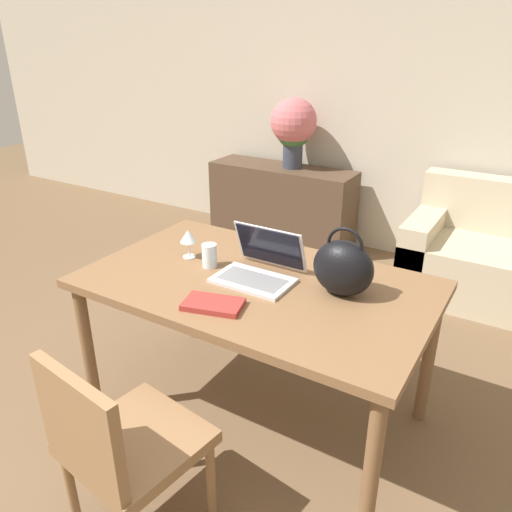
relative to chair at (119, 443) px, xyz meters
name	(u,v)px	position (x,y,z in m)	size (l,w,h in m)	color
wall_back	(405,93)	(-0.03, 3.25, 0.87)	(10.00, 0.06, 2.70)	#BCB29E
dining_table	(257,296)	(0.05, 0.84, 0.21)	(1.56, 0.93, 0.76)	brown
chair	(119,443)	(0.00, 0.00, 0.00)	(0.50, 0.50, 0.84)	olive
sideboard	(281,205)	(-0.96, 2.94, -0.12)	(1.32, 0.40, 0.70)	#4C3828
laptop	(261,264)	(0.05, 0.89, 0.35)	(0.35, 0.30, 0.22)	silver
drinking_glass	(209,256)	(-0.21, 0.85, 0.34)	(0.07, 0.07, 0.11)	silver
wine_glass	(188,237)	(-0.36, 0.88, 0.39)	(0.08, 0.08, 0.14)	silver
handbag	(343,267)	(0.43, 0.92, 0.41)	(0.26, 0.18, 0.30)	black
flower_vase	(294,126)	(-0.87, 2.96, 0.58)	(0.39, 0.39, 0.59)	#333847
book	(213,304)	(0.03, 0.54, 0.30)	(0.27, 0.20, 0.02)	maroon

